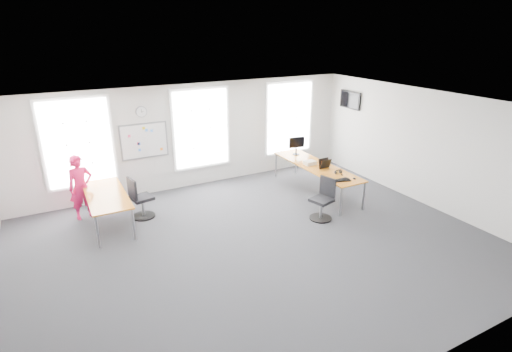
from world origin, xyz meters
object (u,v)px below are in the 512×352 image
keyboard (341,180)px  headphones (338,172)px  person (81,187)px  desk_right (316,167)px  desk_left (106,197)px  chair_left (140,200)px  chair_right (323,201)px  monitor (297,144)px

keyboard → headphones: bearing=77.8°
person → keyboard: (5.89, -2.61, -0.00)m
desk_right → desk_left: desk_left is taller
chair_left → headphones: 5.16m
chair_left → headphones: bearing=-118.7°
keyboard → headphones: size_ratio=2.54×
person → headphones: person is taller
desk_right → chair_right: chair_right is taller
monitor → chair_left: bearing=-165.9°
person → headphones: size_ratio=8.44×
desk_right → monitor: monitor is taller
desk_left → chair_right: 5.18m
chair_left → person: 1.44m
chair_right → keyboard: bearing=91.2°
desk_right → chair_left: bearing=172.1°
desk_left → chair_left: 0.80m
chair_right → headphones: (0.96, 0.65, 0.39)m
chair_right → chair_left: chair_left is taller
monitor → person: bearing=-173.2°
chair_left → desk_left: bearing=80.4°
chair_right → person: bearing=-134.0°
monitor → desk_right: bearing=-84.0°
chair_right → chair_left: (-3.96, 2.15, 0.01)m
desk_left → chair_right: size_ratio=2.09×
desk_right → keyboard: (-0.15, -1.27, 0.06)m
chair_left → monitor: (4.87, 0.44, 0.66)m
desk_right → desk_left: (-5.57, 0.64, -0.01)m
desk_left → monitor: 5.66m
person → monitor: 6.11m
chair_left → monitor: monitor is taller
person → keyboard: person is taller
desk_left → keyboard: 5.75m
person → desk_left: bearing=-67.1°
desk_right → headphones: headphones is taller
desk_left → person: size_ratio=1.35×
desk_right → person: person is taller
chair_right → monitor: (0.91, 2.59, 0.67)m
keyboard → monitor: monitor is taller
desk_right → desk_left: bearing=173.4°
desk_left → monitor: monitor is taller
chair_right → keyboard: (0.70, 0.21, 0.35)m
person → monitor: person is taller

